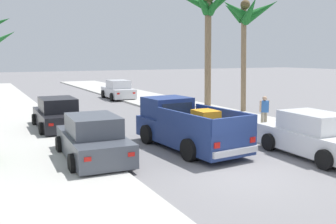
# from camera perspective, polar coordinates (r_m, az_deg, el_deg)

# --- Properties ---
(ground_plane) EXTENTS (160.00, 160.00, 0.00)m
(ground_plane) POSITION_cam_1_polar(r_m,az_deg,el_deg) (11.46, 10.95, -9.20)
(ground_plane) COLOR slate
(sidewalk_left) EXTENTS (4.67, 60.00, 0.12)m
(sidewalk_left) POSITION_cam_1_polar(r_m,az_deg,el_deg) (20.88, -22.93, -1.53)
(sidewalk_left) COLOR beige
(sidewalk_left) RESTS_ON ground
(sidewalk_right) EXTENTS (4.67, 60.00, 0.12)m
(sidewalk_right) POSITION_cam_1_polar(r_m,az_deg,el_deg) (24.14, 3.47, 0.41)
(sidewalk_right) COLOR beige
(sidewalk_right) RESTS_ON ground
(curb_left) EXTENTS (0.16, 60.00, 0.10)m
(curb_left) POSITION_cam_1_polar(r_m,az_deg,el_deg) (20.96, -20.38, -1.38)
(curb_left) COLOR silver
(curb_left) RESTS_ON ground
(curb_right) EXTENTS (0.16, 60.00, 0.10)m
(curb_right) POSITION_cam_1_polar(r_m,az_deg,el_deg) (23.68, 1.52, 0.24)
(curb_right) COLOR silver
(curb_right) RESTS_ON ground
(pickup_truck) EXTENTS (2.49, 5.34, 1.80)m
(pickup_truck) POSITION_cam_1_polar(r_m,az_deg,el_deg) (14.22, 2.81, -2.31)
(pickup_truck) COLOR navy
(pickup_truck) RESTS_ON ground
(car_left_near) EXTENTS (2.09, 4.29, 1.54)m
(car_left_near) POSITION_cam_1_polar(r_m,az_deg,el_deg) (18.34, -16.50, -0.44)
(car_left_near) COLOR black
(car_left_near) RESTS_ON ground
(car_right_near) EXTENTS (2.16, 4.32, 1.54)m
(car_right_near) POSITION_cam_1_polar(r_m,az_deg,el_deg) (30.72, -7.63, 3.32)
(car_right_near) COLOR silver
(car_right_near) RESTS_ON ground
(car_left_mid) EXTENTS (2.18, 4.33, 1.54)m
(car_left_mid) POSITION_cam_1_polar(r_m,az_deg,el_deg) (12.68, -11.40, -4.16)
(car_left_mid) COLOR #474C56
(car_left_mid) RESTS_ON ground
(car_right_mid) EXTENTS (2.18, 4.33, 1.54)m
(car_right_mid) POSITION_cam_1_polar(r_m,az_deg,el_deg) (13.92, 21.48, -3.45)
(car_right_mid) COLOR silver
(car_right_mid) RESTS_ON ground
(palm_tree_left_back) EXTENTS (3.99, 3.83, 7.73)m
(palm_tree_left_back) POSITION_cam_1_polar(r_m,az_deg,el_deg) (25.56, 6.16, 14.73)
(palm_tree_left_back) COLOR #846B4C
(palm_tree_left_back) RESTS_ON ground
(palm_tree_right_back) EXTENTS (3.46, 3.57, 6.85)m
(palm_tree_right_back) POSITION_cam_1_polar(r_m,az_deg,el_deg) (23.31, 12.01, 13.85)
(palm_tree_right_back) COLOR #846B4C
(palm_tree_right_back) RESTS_ON ground
(pedestrian) EXTENTS (0.57, 0.39, 1.59)m
(pedestrian) POSITION_cam_1_polar(r_m,az_deg,el_deg) (18.31, 14.51, 0.26)
(pedestrian) COLOR gray
(pedestrian) RESTS_ON ground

